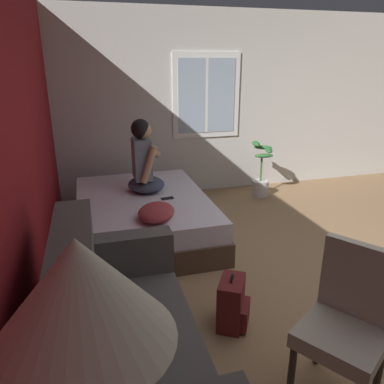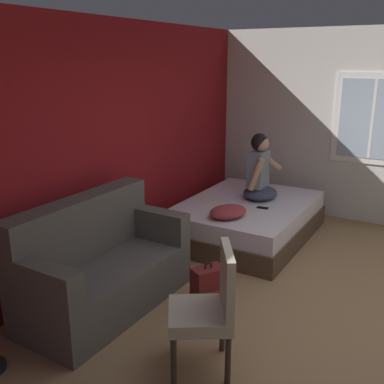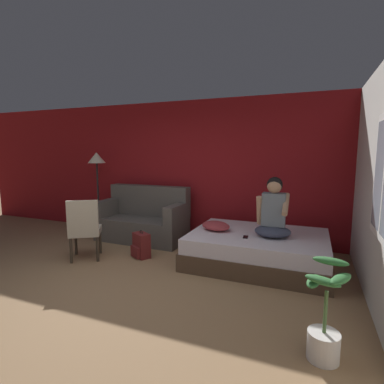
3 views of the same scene
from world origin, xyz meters
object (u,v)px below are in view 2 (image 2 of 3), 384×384
Objects in this scene: side_chair at (209,305)px; throw_pillow at (228,212)px; person_seated at (260,173)px; couch at (100,267)px; bed at (246,219)px; backpack at (209,288)px; cell_phone at (263,208)px.

side_chair is 2.04× the size of throw_pillow.
person_seated reaches higher than throw_pillow.
couch is 3.56× the size of throw_pillow.
throw_pillow reaches higher than bed.
throw_pillow is at bearing 22.33° from side_chair.
backpack is 0.95× the size of throw_pillow.
bed is at bearing 12.92° from backpack.
side_chair reaches higher than bed.
couch is 2.29m from cell_phone.
cell_phone is (2.16, -0.76, 0.09)m from couch.
person_seated is at bearing 15.28° from side_chair.
backpack is (-2.04, -0.35, -0.64)m from person_seated.
throw_pillow is (-0.66, -0.04, 0.31)m from bed.
couch is 3.73× the size of backpack.
person_seated is (2.81, 0.77, 0.30)m from side_chair.
bed is 1.21× the size of couch.
cell_phone is (-0.36, -0.20, -0.35)m from person_seated.
side_chair is 2.92m from person_seated.
couch is 1.74× the size of side_chair.
bed is 1.87m from backpack.
bed is 14.33× the size of cell_phone.
couch is at bearing 161.98° from throw_pillow.
backpack is 1.27m from throw_pillow.
side_chair is 2.08m from throw_pillow.
side_chair reaches higher than throw_pillow.
throw_pillow reaches higher than cell_phone.
person_seated is 1.91× the size of backpack.
side_chair is at bearing -162.11° from bed.
cell_phone is (-0.14, -0.27, 0.25)m from bed.
bed is 0.73m from throw_pillow.
backpack is (0.48, -0.91, -0.20)m from couch.
person_seated is (0.22, -0.07, 0.60)m from bed.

